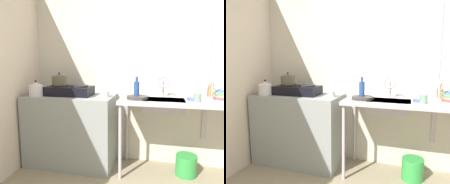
# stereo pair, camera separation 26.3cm
# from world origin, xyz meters

# --- Properties ---
(wall_back) EXTENTS (5.15, 0.10, 2.41)m
(wall_back) POSITION_xyz_m (0.00, 1.57, 1.21)
(wall_back) COLOR beige
(wall_back) RESTS_ON ground
(wall_metal_strip) EXTENTS (0.05, 0.01, 1.93)m
(wall_metal_strip) POSITION_xyz_m (0.07, 1.51, 1.33)
(wall_metal_strip) COLOR #AFA6B1
(counter_concrete) EXTENTS (1.11, 0.57, 0.91)m
(counter_concrete) POSITION_xyz_m (-1.59, 1.23, 0.45)
(counter_concrete) COLOR gray
(counter_concrete) RESTS_ON ground
(counter_sink) EXTENTS (1.39, 0.57, 0.91)m
(counter_sink) POSITION_xyz_m (-0.24, 1.23, 0.83)
(counter_sink) COLOR #AFA6B1
(counter_sink) RESTS_ON ground
(stove) EXTENTS (0.57, 0.31, 0.13)m
(stove) POSITION_xyz_m (-1.59, 1.23, 0.97)
(stove) COLOR black
(stove) RESTS_ON counter_concrete
(pot_on_left_burner) EXTENTS (0.19, 0.19, 0.16)m
(pot_on_left_burner) POSITION_xyz_m (-1.73, 1.23, 1.10)
(pot_on_left_burner) COLOR brown
(pot_on_left_burner) RESTS_ON stove
(pot_beside_stove) EXTENTS (0.17, 0.17, 0.20)m
(pot_beside_stove) POSITION_xyz_m (-1.96, 1.06, 1.00)
(pot_beside_stove) COLOR silver
(pot_beside_stove) RESTS_ON counter_concrete
(percolator) EXTENTS (0.09, 0.09, 0.15)m
(percolator) POSITION_xyz_m (-1.12, 1.21, 0.98)
(percolator) COLOR #B9BCC0
(percolator) RESTS_ON counter_concrete
(sink_basin) EXTENTS (0.46, 0.30, 0.13)m
(sink_basin) POSITION_xyz_m (-0.43, 1.19, 0.84)
(sink_basin) COLOR #AFA6B1
(sink_basin) RESTS_ON counter_sink
(faucet) EXTENTS (0.14, 0.08, 0.26)m
(faucet) POSITION_xyz_m (-0.44, 1.32, 1.08)
(faucet) COLOR #AFA6B1
(faucet) RESTS_ON counter_sink
(frying_pan) EXTENTS (0.25, 0.25, 0.03)m
(frying_pan) POSITION_xyz_m (-0.73, 1.17, 0.92)
(frying_pan) COLOR #383532
(frying_pan) RESTS_ON counter_sink
(dish_rack) EXTENTS (0.30, 0.29, 0.25)m
(dish_rack) POSITION_xyz_m (0.20, 1.28, 0.98)
(dish_rack) COLOR #B3B2BB
(dish_rack) RESTS_ON counter_sink
(cup_by_rack) EXTENTS (0.08, 0.08, 0.09)m
(cup_by_rack) POSITION_xyz_m (-0.08, 1.14, 0.95)
(cup_by_rack) COLOR gray
(cup_by_rack) RESTS_ON counter_sink
(small_bowl_on_drainboard) EXTENTS (0.12, 0.12, 0.04)m
(small_bowl_on_drainboard) POSITION_xyz_m (-0.12, 1.21, 0.92)
(small_bowl_on_drainboard) COLOR #5463B7
(small_bowl_on_drainboard) RESTS_ON counter_sink
(bottle_by_sink) EXTENTS (0.06, 0.06, 0.25)m
(bottle_by_sink) POSITION_xyz_m (-0.74, 1.19, 1.01)
(bottle_by_sink) COLOR navy
(bottle_by_sink) RESTS_ON counter_sink
(utensil_jar) EXTENTS (0.06, 0.06, 0.21)m
(utensil_jar) POSITION_xyz_m (0.11, 1.47, 0.97)
(utensil_jar) COLOR olive
(utensil_jar) RESTS_ON counter_sink
(bucket_on_floor) EXTENTS (0.24, 0.24, 0.25)m
(bucket_on_floor) POSITION_xyz_m (-0.15, 1.23, 0.12)
(bucket_on_floor) COLOR green
(bucket_on_floor) RESTS_ON ground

